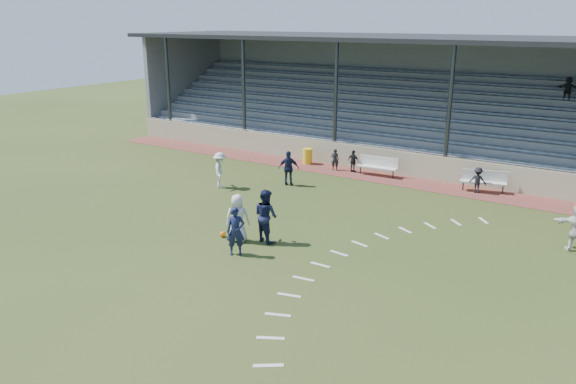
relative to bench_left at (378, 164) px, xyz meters
The scene contains 17 objects.
ground 10.75m from the bench_left, 89.79° to the right, with size 90.00×90.00×0.00m, color #2F3C18.
cinder_track 0.62m from the bench_left, 80.44° to the right, with size 34.00×2.00×0.02m, color brown.
retaining_wall 0.81m from the bench_left, 87.19° to the left, with size 34.00×0.18×1.20m, color #B1A988.
bench_left is the anchor object (origin of this frame).
bench_right 5.13m from the bench_left, ahead, with size 2.03×0.98×0.95m.
trash_bin 4.15m from the bench_left, behind, with size 0.51×0.51×0.82m, color yellow.
football 10.65m from the bench_left, 96.66° to the right, with size 0.22×0.22×0.22m, color orange.
player_white_lead 10.58m from the bench_left, 92.95° to the right, with size 0.83×0.54×1.71m, color silver.
player_navy_lead 11.53m from the bench_left, 89.37° to the right, with size 0.60×0.39×1.65m, color #151A3A.
player_navy_mid 10.02m from the bench_left, 88.45° to the right, with size 0.92×0.71×1.89m, color #151A3A.
player_white_wing 7.85m from the bench_left, 132.13° to the right, with size 1.07×0.61×1.66m, color silver.
player_navy_wing 4.71m from the bench_left, 126.87° to the right, with size 0.95×0.40×1.63m, color #151A3A.
sub_left_near 2.29m from the bench_left, behind, with size 0.41×0.27×1.11m, color black.
sub_left_far 1.31m from the bench_left, behind, with size 0.66×0.28×1.13m, color black.
sub_right 4.94m from the bench_left, ahead, with size 0.75×0.43×1.17m, color black.
grandstand 5.76m from the bench_left, 89.53° to the left, with size 34.60×9.00×6.61m.
penalty_arc 11.53m from the bench_left, 68.82° to the right, with size 3.89×14.63×0.01m.
Camera 1 is at (10.91, -14.26, 7.52)m, focal length 35.00 mm.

